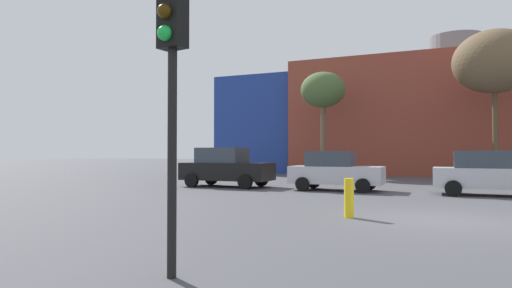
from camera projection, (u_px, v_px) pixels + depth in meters
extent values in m
plane|color=#47474C|center=(443.00, 220.00, 10.37)|extent=(200.00, 200.00, 0.00)
cube|color=brown|center=(456.00, 118.00, 33.75)|extent=(23.89, 11.03, 8.73)
cube|color=navy|center=(273.00, 127.00, 39.80)|extent=(6.79, 9.92, 8.07)
cylinder|color=slate|center=(456.00, 50.00, 33.87)|extent=(4.00, 4.00, 2.00)
cube|color=black|center=(227.00, 171.00, 20.86)|extent=(4.34, 1.86, 0.83)
cube|color=#333D47|center=(222.00, 155.00, 20.98)|extent=(2.17, 1.65, 0.72)
cylinder|color=black|center=(261.00, 180.00, 21.18)|extent=(0.66, 0.23, 0.66)
cylinder|color=black|center=(245.00, 182.00, 19.43)|extent=(0.66, 0.23, 0.66)
cylinder|color=black|center=(211.00, 178.00, 22.28)|extent=(0.66, 0.23, 0.66)
cylinder|color=black|center=(192.00, 180.00, 20.53)|extent=(0.66, 0.23, 0.66)
cube|color=silver|center=(336.00, 175.00, 18.76)|extent=(3.94, 1.69, 0.75)
cube|color=#333D47|center=(331.00, 159.00, 18.87)|extent=(1.97, 1.50, 0.66)
cylinder|color=black|center=(369.00, 183.00, 19.05)|extent=(0.60, 0.21, 0.60)
cylinder|color=black|center=(363.00, 186.00, 17.46)|extent=(0.60, 0.21, 0.60)
cylinder|color=black|center=(314.00, 182.00, 20.05)|extent=(0.60, 0.21, 0.60)
cylinder|color=black|center=(302.00, 184.00, 18.46)|extent=(0.60, 0.21, 0.60)
cube|color=silver|center=(489.00, 178.00, 16.45)|extent=(3.95, 1.69, 0.75)
cube|color=#333D47|center=(482.00, 159.00, 16.56)|extent=(1.98, 1.51, 0.66)
cylinder|color=black|center=(452.00, 185.00, 17.74)|extent=(0.60, 0.21, 0.60)
cylinder|color=black|center=(453.00, 188.00, 16.15)|extent=(0.60, 0.21, 0.60)
cylinder|color=black|center=(172.00, 163.00, 5.60)|extent=(0.12, 0.12, 2.96)
cube|color=black|center=(172.00, 14.00, 5.64)|extent=(0.39, 0.29, 0.90)
sphere|color=#3C2905|center=(165.00, 11.00, 5.53)|extent=(0.20, 0.20, 0.20)
sphere|color=green|center=(165.00, 33.00, 5.52)|extent=(0.20, 0.20, 0.20)
cylinder|color=brown|center=(495.00, 132.00, 24.63)|extent=(0.30, 0.30, 5.62)
ellipsoid|color=brown|center=(494.00, 61.00, 24.72)|extent=(4.51, 4.51, 3.61)
cylinder|color=brown|center=(323.00, 140.00, 29.30)|extent=(0.33, 0.33, 5.10)
ellipsoid|color=#476033|center=(323.00, 90.00, 29.38)|extent=(3.01, 3.01, 2.41)
cylinder|color=yellow|center=(349.00, 198.00, 10.83)|extent=(0.24, 0.24, 0.98)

